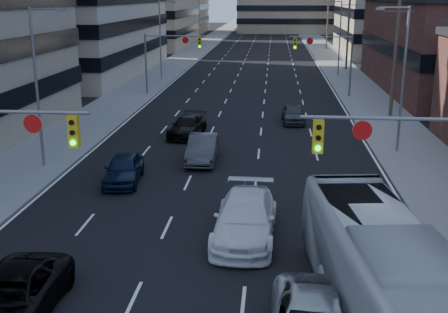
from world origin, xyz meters
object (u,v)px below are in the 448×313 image
white_van (245,218)px  sedan_blue (124,169)px  black_pickup (12,297)px  transit_bus (388,283)px

white_van → sedan_blue: white_van is taller
black_pickup → white_van: (6.80, 6.61, 0.13)m
black_pickup → sedan_blue: 13.19m
black_pickup → white_van: 9.49m
white_van → sedan_blue: 9.46m
sedan_blue → white_van: bearing=-49.1°
white_van → transit_bus: bearing=-53.7°
black_pickup → transit_bus: 11.24m
transit_bus → sedan_blue: size_ratio=2.72×
black_pickup → sedan_blue: size_ratio=1.20×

